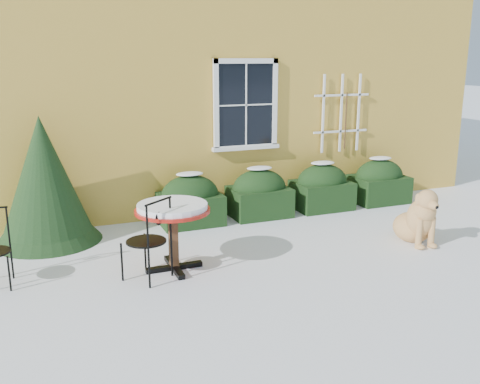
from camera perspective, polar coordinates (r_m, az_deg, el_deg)
name	(u,v)px	position (r m, az deg, el deg)	size (l,w,h in m)	color
ground	(268,275)	(7.20, 3.01, -8.79)	(80.00, 80.00, 0.00)	white
house	(145,39)	(13.31, -10.07, 15.73)	(12.40, 8.40, 6.40)	#ECBA44
hedge_row	(291,191)	(9.94, 5.49, 0.12)	(4.95, 0.80, 0.91)	black
evergreen_shrub	(45,192)	(8.75, -20.06, -0.01)	(1.62, 1.62, 1.97)	black
bistro_table	(173,215)	(7.15, -7.21, -2.44)	(1.00, 1.00, 0.93)	black
patio_chair_near	(149,239)	(6.96, -9.69, -5.00)	(0.67, 0.67, 1.09)	black
dog	(418,220)	(8.68, 18.46, -2.86)	(0.67, 1.00, 0.92)	tan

